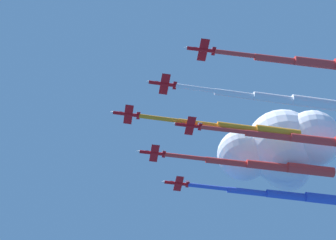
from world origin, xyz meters
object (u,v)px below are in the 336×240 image
at_px(jet_port_inner, 276,98).
at_px(jet_port_mid, 318,140).
at_px(jet_lead, 240,128).
at_px(jet_starboard_mid, 318,63).
at_px(jet_port_outer, 290,196).
at_px(jet_starboard_inner, 271,166).

relative_size(jet_port_inner, jet_port_mid, 0.86).
bearing_deg(jet_port_mid, jet_lead, 23.78).
bearing_deg(jet_port_inner, jet_lead, -29.73).
relative_size(jet_port_inner, jet_starboard_mid, 0.99).
bearing_deg(jet_port_outer, jet_starboard_inner, 75.98).
relative_size(jet_starboard_inner, jet_port_outer, 1.00).
bearing_deg(jet_port_mid, jet_starboard_mid, 100.27).
bearing_deg(jet_lead, jet_starboard_inner, -112.35).
bearing_deg(jet_port_inner, jet_port_mid, -119.02).
relative_size(jet_lead, jet_starboard_mid, 1.02).
height_order(jet_lead, jet_port_inner, jet_lead).
height_order(jet_lead, jet_starboard_inner, jet_lead).
height_order(jet_lead, jet_starboard_mid, jet_starboard_mid).
xyz_separation_m(jet_port_inner, jet_port_outer, (2.67, -40.54, -0.65)).
bearing_deg(jet_port_inner, jet_starboard_inner, -74.78).
xyz_separation_m(jet_port_mid, jet_starboard_mid, (-4.75, 26.20, 3.44)).
distance_m(jet_lead, jet_port_inner, 15.63).
relative_size(jet_port_mid, jet_port_outer, 1.05).
bearing_deg(jet_lead, jet_starboard_mid, 150.95).
bearing_deg(jet_starboard_inner, jet_port_outer, -104.02).
bearing_deg(jet_lead, jet_port_inner, 150.27).
relative_size(jet_lead, jet_port_inner, 1.03).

